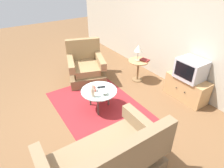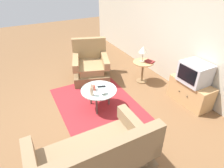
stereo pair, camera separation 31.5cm
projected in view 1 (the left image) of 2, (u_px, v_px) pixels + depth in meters
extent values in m
plane|color=brown|center=(97.00, 114.00, 3.79)|extent=(16.00, 16.00, 0.00)
cube|color=#BCB29E|center=(183.00, 30.00, 4.14)|extent=(9.00, 0.12, 2.70)
cube|color=maroon|center=(100.00, 108.00, 3.96)|extent=(2.31, 1.58, 0.00)
cube|color=brown|center=(87.00, 75.00, 4.91)|extent=(1.17, 1.13, 0.24)
cube|color=#93754C|center=(86.00, 68.00, 4.80)|extent=(0.95, 0.82, 0.18)
cube|color=#93754C|center=(83.00, 49.00, 4.94)|extent=(0.42, 0.87, 0.55)
cube|color=#93754C|center=(71.00, 63.00, 4.62)|extent=(0.93, 0.44, 0.19)
cube|color=#93754C|center=(100.00, 60.00, 4.78)|extent=(0.93, 0.44, 0.19)
cube|color=brown|center=(103.00, 168.00, 2.64)|extent=(0.94, 1.59, 0.24)
cube|color=#846B4C|center=(103.00, 159.00, 2.53)|extent=(0.80, 1.31, 0.18)
cube|color=#846B4C|center=(120.00, 163.00, 2.06)|extent=(0.15, 1.58, 0.54)
cube|color=#846B4C|center=(145.00, 127.00, 2.76)|extent=(0.93, 0.15, 0.22)
cube|color=gold|center=(129.00, 153.00, 2.34)|extent=(0.18, 0.28, 0.30)
cylinder|color=#B2C6C1|center=(99.00, 91.00, 3.73)|extent=(0.71, 0.71, 0.02)
cylinder|color=#4C4742|center=(109.00, 96.00, 3.95)|extent=(0.04, 0.04, 0.42)
cylinder|color=#4C4742|center=(90.00, 97.00, 3.94)|extent=(0.04, 0.04, 0.42)
cylinder|color=#4C4742|center=(98.00, 106.00, 3.66)|extent=(0.04, 0.04, 0.42)
cylinder|color=tan|center=(139.00, 61.00, 4.66)|extent=(0.50, 0.50, 0.02)
cylinder|color=brown|center=(138.00, 71.00, 4.81)|extent=(0.05, 0.05, 0.53)
cylinder|color=brown|center=(137.00, 79.00, 4.94)|extent=(0.28, 0.28, 0.02)
cube|color=tan|center=(187.00, 88.00, 4.15)|extent=(0.91, 0.41, 0.51)
sphere|color=black|center=(176.00, 88.00, 4.11)|extent=(0.02, 0.02, 0.02)
sphere|color=black|center=(185.00, 92.00, 3.96)|extent=(0.02, 0.02, 0.02)
cube|color=#B7B7BC|center=(191.00, 69.00, 3.90)|extent=(0.54, 0.46, 0.42)
cube|color=black|center=(184.00, 71.00, 3.78)|extent=(0.43, 0.01, 0.30)
cylinder|color=#9E937A|center=(137.00, 60.00, 4.65)|extent=(0.13, 0.13, 0.02)
cylinder|color=#9E937A|center=(138.00, 56.00, 4.59)|extent=(0.02, 0.02, 0.22)
cone|color=beige|center=(138.00, 48.00, 4.49)|extent=(0.20, 0.20, 0.16)
cylinder|color=beige|center=(93.00, 92.00, 3.50)|extent=(0.07, 0.07, 0.19)
cone|color=beige|center=(92.00, 86.00, 3.43)|extent=(0.06, 0.06, 0.09)
cylinder|color=#B74C3D|center=(94.00, 89.00, 3.69)|extent=(0.08, 0.08, 0.10)
torus|color=#B74C3D|center=(95.00, 90.00, 3.65)|extent=(0.07, 0.01, 0.07)
cone|color=silver|center=(104.00, 93.00, 3.59)|extent=(0.13, 0.13, 0.06)
cube|color=black|center=(101.00, 87.00, 3.81)|extent=(0.09, 0.16, 0.02)
cube|color=maroon|center=(145.00, 60.00, 4.65)|extent=(0.25, 0.21, 0.03)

